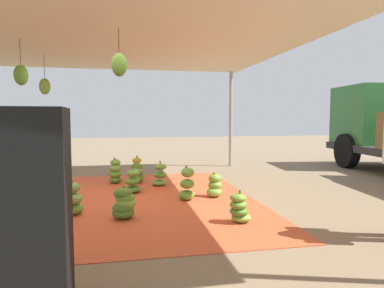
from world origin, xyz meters
name	(u,v)px	position (x,y,z in m)	size (l,w,h in m)	color
ground_plane	(275,193)	(0.00, 3.00, 0.00)	(40.00, 40.00, 0.00)	#7F6B51
tarp_orange	(116,200)	(0.00, 0.00, 0.01)	(5.28, 4.83, 0.01)	#D1512D
tent_canopy	(107,38)	(-0.01, -0.10, 2.81)	(8.00, 7.00, 2.90)	#9EA0A5
banana_bunch_0	(187,185)	(0.21, 1.23, 0.27)	(0.37, 0.38, 0.61)	#60932D
banana_bunch_1	(73,200)	(0.78, -0.61, 0.23)	(0.42, 0.40, 0.52)	#6B9E38
banana_bunch_2	(160,176)	(-1.13, 0.88, 0.23)	(0.46, 0.44, 0.53)	#75A83D
banana_bunch_3	(49,213)	(1.55, -0.79, 0.25)	(0.29, 0.26, 0.55)	#996628
banana_bunch_4	(133,182)	(-0.55, 0.30, 0.21)	(0.40, 0.40, 0.50)	#518428
banana_bunch_5	(215,186)	(0.07, 1.77, 0.21)	(0.39, 0.38, 0.45)	#75A83D
banana_bunch_6	(239,209)	(1.64, 1.70, 0.20)	(0.34, 0.37, 0.46)	#75A83D
banana_bunch_7	(137,169)	(-2.07, 0.43, 0.25)	(0.37, 0.37, 0.56)	#996628
banana_bunch_8	(124,204)	(1.14, 0.14, 0.22)	(0.46, 0.46, 0.49)	#477523
banana_bunch_9	(41,193)	(0.05, -1.23, 0.20)	(0.38, 0.38, 0.47)	#75A83D
banana_bunch_11	(136,174)	(-1.56, 0.41, 0.22)	(0.44, 0.44, 0.48)	#518428
banana_bunch_12	(115,172)	(-1.59, -0.06, 0.26)	(0.36, 0.33, 0.58)	#518428
speaker_stack	(39,210)	(3.38, -0.48, 0.77)	(0.53, 0.47, 1.53)	black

